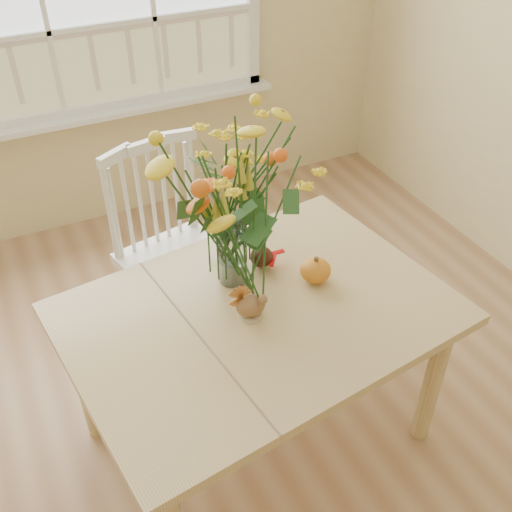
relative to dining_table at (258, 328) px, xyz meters
name	(u,v)px	position (x,y,z in m)	size (l,w,h in m)	color
dining_table	(258,328)	(0.00, 0.00, 0.00)	(1.40, 1.08, 0.69)	tan
windsor_chair	(168,240)	(-0.09, 0.73, -0.06)	(0.52, 0.51, 0.96)	white
flower_vase	(231,197)	(-0.01, 0.19, 0.44)	(0.49, 0.49, 0.59)	white
pumpkin	(315,271)	(0.25, 0.05, 0.14)	(0.11, 0.11, 0.09)	orange
turkey_figurine	(251,306)	(-0.04, -0.02, 0.14)	(0.11, 0.09, 0.13)	#CCB78C
dark_gourd	(262,258)	(0.12, 0.21, 0.13)	(0.13, 0.09, 0.08)	#38160F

